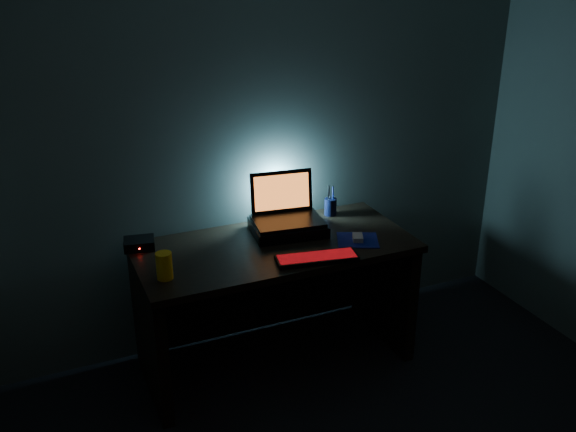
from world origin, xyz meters
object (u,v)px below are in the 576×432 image
object	(u,v)px
router	(139,244)
mouse	(358,238)
pen_cup	(330,207)
juice_glass	(164,266)
laptop	(285,209)
keyboard	(317,258)

from	to	relation	value
router	mouse	bearing A→B (deg)	-8.40
pen_cup	juice_glass	bearing A→B (deg)	-160.25
mouse	router	bearing A→B (deg)	-174.29
laptop	juice_glass	xyz separation A→B (m)	(-0.77, -0.31, -0.05)
juice_glass	laptop	bearing A→B (deg)	22.11
juice_glass	pen_cup	bearing A→B (deg)	19.75
laptop	pen_cup	size ratio (longest dim) A/B	3.99
keyboard	pen_cup	size ratio (longest dim) A/B	4.26
keyboard	juice_glass	distance (m)	0.77
keyboard	juice_glass	world-z (taller)	juice_glass
keyboard	router	distance (m)	0.95
keyboard	router	bearing A→B (deg)	158.13
pen_cup	router	xyz separation A→B (m)	(-1.14, -0.01, -0.02)
mouse	laptop	bearing A→B (deg)	159.09
router	laptop	bearing A→B (deg)	5.13
mouse	juice_glass	world-z (taller)	juice_glass
keyboard	router	world-z (taller)	router
mouse	pen_cup	world-z (taller)	pen_cup
router	juice_glass	bearing A→B (deg)	-72.80
mouse	juice_glass	bearing A→B (deg)	-155.09
laptop	keyboard	distance (m)	0.44
laptop	juice_glass	world-z (taller)	laptop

